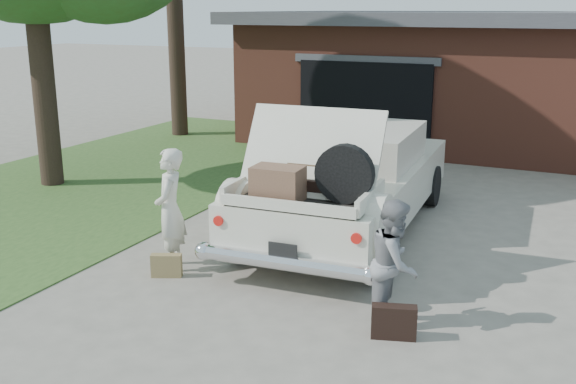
% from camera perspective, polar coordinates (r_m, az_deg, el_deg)
% --- Properties ---
extents(ground, '(90.00, 90.00, 0.00)m').
position_cam_1_polar(ground, '(8.56, -1.73, -8.09)').
color(ground, gray).
rests_on(ground, ground).
extents(grass_strip, '(6.00, 16.00, 0.02)m').
position_cam_1_polar(grass_strip, '(13.92, -16.51, 0.59)').
color(grass_strip, '#2D4C1E').
rests_on(grass_strip, ground).
extents(house, '(12.80, 7.80, 3.30)m').
position_cam_1_polar(house, '(18.73, 17.37, 9.36)').
color(house, brown).
rests_on(house, ground).
extents(sedan, '(2.49, 5.69, 2.15)m').
position_cam_1_polar(sedan, '(10.47, 5.19, 1.02)').
color(sedan, silver).
rests_on(sedan, ground).
extents(woman_left, '(0.60, 0.71, 1.64)m').
position_cam_1_polar(woman_left, '(9.05, -9.96, -1.47)').
color(woman_left, beige).
rests_on(woman_left, ground).
extents(woman_right, '(0.61, 0.75, 1.44)m').
position_cam_1_polar(woman_right, '(7.44, 9.03, -6.00)').
color(woman_right, gray).
rests_on(woman_right, ground).
extents(suitcase_left, '(0.41, 0.28, 0.31)m').
position_cam_1_polar(suitcase_left, '(8.97, -10.25, -6.15)').
color(suitcase_left, '#947D4B').
rests_on(suitcase_left, ground).
extents(suitcase_right, '(0.50, 0.29, 0.37)m').
position_cam_1_polar(suitcase_right, '(7.35, 8.95, -10.82)').
color(suitcase_right, black).
rests_on(suitcase_right, ground).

